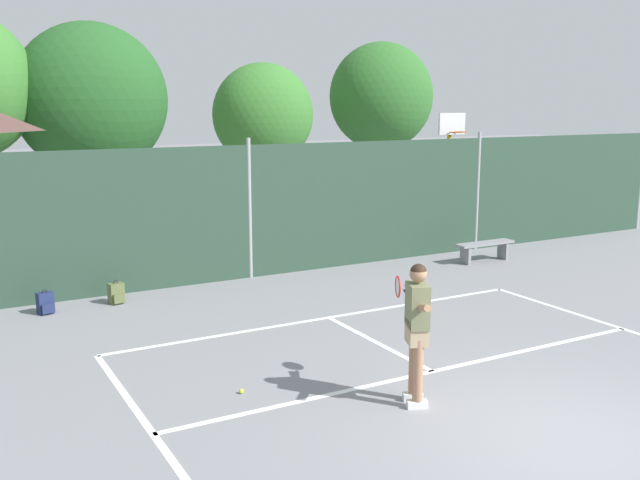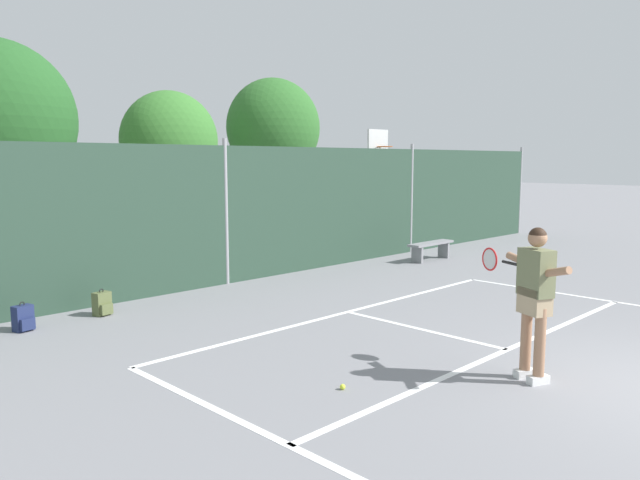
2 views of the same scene
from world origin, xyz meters
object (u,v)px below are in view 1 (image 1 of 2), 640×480
at_px(basketball_hoop, 450,158).
at_px(backpack_olive, 116,294).
at_px(tennis_ball, 241,391).
at_px(courtside_bench, 485,247).
at_px(backpack_navy, 46,304).
at_px(tennis_player, 417,321).

height_order(basketball_hoop, backpack_olive, basketball_hoop).
bearing_deg(tennis_ball, courtside_bench, 28.87).
bearing_deg(backpack_navy, tennis_ball, -71.75).
bearing_deg(tennis_ball, backpack_navy, 108.25).
relative_size(tennis_player, tennis_ball, 28.10).
distance_m(basketball_hoop, tennis_ball, 12.37).
bearing_deg(backpack_navy, basketball_hoop, 11.66).
bearing_deg(tennis_player, basketball_hoop, 48.95).
bearing_deg(basketball_hoop, backpack_olive, -167.16).
bearing_deg(backpack_olive, tennis_player, -71.38).
height_order(backpack_navy, backpack_olive, same).
distance_m(tennis_ball, backpack_olive, 5.24).
xyz_separation_m(tennis_ball, backpack_olive, (-0.40, 5.23, 0.16)).
relative_size(backpack_navy, courtside_bench, 0.29).
relative_size(tennis_ball, backpack_olive, 0.14).
distance_m(tennis_ball, backpack_navy, 5.45).
distance_m(basketball_hoop, backpack_navy, 11.70).
xyz_separation_m(tennis_player, backpack_olive, (-2.23, 6.61, -0.92)).
bearing_deg(tennis_player, backpack_olive, 108.62).
height_order(tennis_player, courtside_bench, tennis_player).
bearing_deg(backpack_navy, tennis_player, -61.68).
height_order(basketball_hoop, courtside_bench, basketball_hoop).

